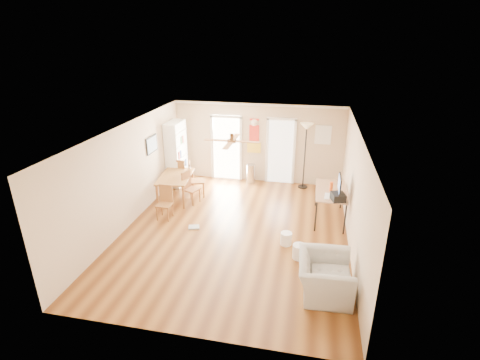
% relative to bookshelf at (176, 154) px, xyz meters
% --- Properties ---
extents(floor, '(7.00, 7.00, 0.00)m').
position_rel_bookshelf_xyz_m(floor, '(2.52, -2.68, -1.04)').
color(floor, brown).
rests_on(floor, ground).
extents(ceiling, '(5.50, 7.00, 0.00)m').
position_rel_bookshelf_xyz_m(ceiling, '(2.52, -2.68, 1.56)').
color(ceiling, silver).
rests_on(ceiling, floor).
extents(wall_back, '(5.50, 0.04, 2.60)m').
position_rel_bookshelf_xyz_m(wall_back, '(2.52, 0.82, 0.26)').
color(wall_back, beige).
rests_on(wall_back, floor).
extents(wall_front, '(5.50, 0.04, 2.60)m').
position_rel_bookshelf_xyz_m(wall_front, '(2.52, -6.18, 0.26)').
color(wall_front, beige).
rests_on(wall_front, floor).
extents(wall_left, '(0.04, 7.00, 2.60)m').
position_rel_bookshelf_xyz_m(wall_left, '(-0.23, -2.68, 0.26)').
color(wall_left, beige).
rests_on(wall_left, floor).
extents(wall_right, '(0.04, 7.00, 2.60)m').
position_rel_bookshelf_xyz_m(wall_right, '(5.27, -2.68, 0.26)').
color(wall_right, beige).
rests_on(wall_right, floor).
extents(crown_molding, '(5.50, 7.00, 0.08)m').
position_rel_bookshelf_xyz_m(crown_molding, '(2.52, -2.68, 1.52)').
color(crown_molding, white).
rests_on(crown_molding, wall_back).
extents(kitchen_doorway, '(0.90, 0.10, 2.10)m').
position_rel_bookshelf_xyz_m(kitchen_doorway, '(1.47, 0.81, 0.01)').
color(kitchen_doorway, white).
rests_on(kitchen_doorway, wall_back).
extents(bathroom_doorway, '(0.80, 0.10, 2.10)m').
position_rel_bookshelf_xyz_m(bathroom_doorway, '(3.27, 0.81, 0.01)').
color(bathroom_doorway, white).
rests_on(bathroom_doorway, wall_back).
extents(wall_decal, '(0.46, 0.03, 1.10)m').
position_rel_bookshelf_xyz_m(wall_decal, '(2.40, 0.80, 0.51)').
color(wall_decal, red).
rests_on(wall_decal, wall_back).
extents(ac_grille, '(0.50, 0.04, 0.60)m').
position_rel_bookshelf_xyz_m(ac_grille, '(4.57, 0.79, 0.66)').
color(ac_grille, white).
rests_on(ac_grille, wall_back).
extents(framed_poster, '(0.04, 0.66, 0.48)m').
position_rel_bookshelf_xyz_m(framed_poster, '(-0.20, -1.28, 0.66)').
color(framed_poster, black).
rests_on(framed_poster, wall_left).
extents(ceiling_fan, '(1.24, 1.24, 0.20)m').
position_rel_bookshelf_xyz_m(ceiling_fan, '(2.52, -2.98, 1.39)').
color(ceiling_fan, '#593819').
rests_on(ceiling_fan, ceiling).
extents(bookshelf, '(0.48, 0.96, 2.08)m').
position_rel_bookshelf_xyz_m(bookshelf, '(0.00, 0.00, 0.00)').
color(bookshelf, white).
rests_on(bookshelf, floor).
extents(dining_table, '(1.04, 1.55, 0.73)m').
position_rel_bookshelf_xyz_m(dining_table, '(0.37, -1.11, -0.67)').
color(dining_table, olive).
rests_on(dining_table, floor).
extents(dining_chair_right_a, '(0.56, 0.56, 1.08)m').
position_rel_bookshelf_xyz_m(dining_chair_right_a, '(0.92, -0.79, -0.50)').
color(dining_chair_right_a, '#A17034').
rests_on(dining_chair_right_a, floor).
extents(dining_chair_right_b, '(0.50, 0.50, 0.94)m').
position_rel_bookshelf_xyz_m(dining_chair_right_b, '(0.92, -1.30, -0.57)').
color(dining_chair_right_b, '#975930').
rests_on(dining_chair_right_b, floor).
extents(dining_chair_near, '(0.38, 0.38, 0.91)m').
position_rel_bookshelf_xyz_m(dining_chair_near, '(0.53, -2.39, -0.58)').
color(dining_chair_near, '#A76635').
rests_on(dining_chair_near, floor).
extents(dining_chair_far, '(0.45, 0.45, 0.98)m').
position_rel_bookshelf_xyz_m(dining_chair_far, '(0.27, -0.27, -0.55)').
color(dining_chair_far, olive).
rests_on(dining_chair_far, floor).
extents(trash_can, '(0.34, 0.34, 0.64)m').
position_rel_bookshelf_xyz_m(trash_can, '(2.34, 0.56, -0.72)').
color(trash_can, '#BABABC').
rests_on(trash_can, floor).
extents(torchiere_lamp, '(0.50, 0.50, 2.10)m').
position_rel_bookshelf_xyz_m(torchiere_lamp, '(4.06, 0.51, 0.01)').
color(torchiere_lamp, black).
rests_on(torchiere_lamp, floor).
extents(computer_desk, '(0.78, 1.56, 0.84)m').
position_rel_bookshelf_xyz_m(computer_desk, '(4.83, -1.53, -0.62)').
color(computer_desk, tan).
rests_on(computer_desk, floor).
extents(imac, '(0.27, 0.62, 0.58)m').
position_rel_bookshelf_xyz_m(imac, '(4.99, -2.00, 0.09)').
color(imac, black).
rests_on(imac, computer_desk).
extents(keyboard, '(0.15, 0.39, 0.01)m').
position_rel_bookshelf_xyz_m(keyboard, '(4.72, -1.95, -0.19)').
color(keyboard, silver).
rests_on(keyboard, computer_desk).
extents(printer, '(0.39, 0.42, 0.18)m').
position_rel_bookshelf_xyz_m(printer, '(4.97, -2.13, -0.11)').
color(printer, black).
rests_on(printer, computer_desk).
extents(orange_bottle, '(0.10, 0.10, 0.25)m').
position_rel_bookshelf_xyz_m(orange_bottle, '(4.82, -1.60, -0.07)').
color(orange_bottle, '#E95314').
rests_on(orange_bottle, computer_desk).
extents(wastebasket_a, '(0.34, 0.34, 0.31)m').
position_rel_bookshelf_xyz_m(wastebasket_a, '(3.83, -3.04, -0.88)').
color(wastebasket_a, white).
rests_on(wastebasket_a, floor).
extents(wastebasket_b, '(0.29, 0.29, 0.33)m').
position_rel_bookshelf_xyz_m(wastebasket_b, '(4.15, -3.55, -0.87)').
color(wastebasket_b, white).
rests_on(wastebasket_b, floor).
extents(floor_cloth, '(0.32, 0.28, 0.04)m').
position_rel_bookshelf_xyz_m(floor_cloth, '(1.45, -2.74, -1.02)').
color(floor_cloth, '#969691').
rests_on(floor_cloth, floor).
extents(armchair, '(1.04, 1.18, 0.74)m').
position_rel_bookshelf_xyz_m(armchair, '(4.67, -4.62, -0.67)').
color(armchair, '#AFAEA9').
rests_on(armchair, floor).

